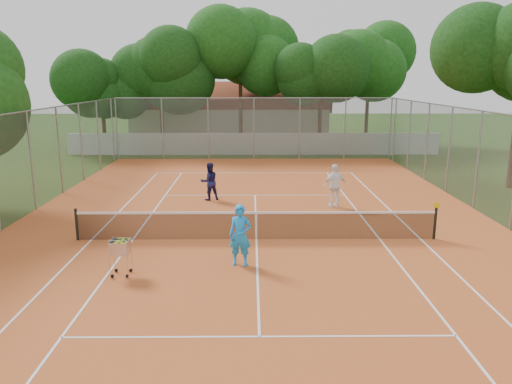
{
  "coord_description": "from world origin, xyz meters",
  "views": [
    {
      "loc": [
        -0.16,
        -15.83,
        5.28
      ],
      "look_at": [
        0.0,
        1.5,
        1.3
      ],
      "focal_mm": 35.0,
      "sensor_mm": 36.0,
      "label": 1
    }
  ],
  "objects_px": {
    "clubhouse": "(231,113)",
    "player_near": "(240,235)",
    "player_far_right": "(335,186)",
    "player_far_left": "(209,182)",
    "ball_hopper": "(121,256)",
    "tennis_net": "(256,225)"
  },
  "relations": [
    {
      "from": "player_near",
      "to": "ball_hopper",
      "type": "bearing_deg",
      "value": -158.23
    },
    {
      "from": "player_near",
      "to": "ball_hopper",
      "type": "height_order",
      "value": "player_near"
    },
    {
      "from": "tennis_net",
      "to": "player_far_left",
      "type": "height_order",
      "value": "player_far_left"
    },
    {
      "from": "clubhouse",
      "to": "player_near",
      "type": "xyz_separation_m",
      "value": [
        1.52,
        -31.3,
        -1.29
      ]
    },
    {
      "from": "tennis_net",
      "to": "player_near",
      "type": "height_order",
      "value": "player_near"
    },
    {
      "from": "player_far_right",
      "to": "ball_hopper",
      "type": "xyz_separation_m",
      "value": [
        -7.01,
        -7.35,
        -0.35
      ]
    },
    {
      "from": "clubhouse",
      "to": "player_near",
      "type": "distance_m",
      "value": 31.36
    },
    {
      "from": "player_near",
      "to": "player_far_left",
      "type": "height_order",
      "value": "player_near"
    },
    {
      "from": "tennis_net",
      "to": "ball_hopper",
      "type": "distance_m",
      "value": 4.8
    },
    {
      "from": "clubhouse",
      "to": "player_near",
      "type": "bearing_deg",
      "value": -87.22
    },
    {
      "from": "ball_hopper",
      "to": "player_far_right",
      "type": "bearing_deg",
      "value": 53.64
    },
    {
      "from": "tennis_net",
      "to": "player_near",
      "type": "relative_size",
      "value": 6.7
    },
    {
      "from": "player_far_left",
      "to": "tennis_net",
      "type": "bearing_deg",
      "value": 86.69
    },
    {
      "from": "player_near",
      "to": "clubhouse",
      "type": "bearing_deg",
      "value": 101.45
    },
    {
      "from": "clubhouse",
      "to": "tennis_net",
      "type": "bearing_deg",
      "value": -86.05
    },
    {
      "from": "player_near",
      "to": "player_far_left",
      "type": "relative_size",
      "value": 1.08
    },
    {
      "from": "clubhouse",
      "to": "player_far_right",
      "type": "height_order",
      "value": "clubhouse"
    },
    {
      "from": "tennis_net",
      "to": "clubhouse",
      "type": "bearing_deg",
      "value": 93.95
    },
    {
      "from": "clubhouse",
      "to": "ball_hopper",
      "type": "xyz_separation_m",
      "value": [
        -1.71,
        -32.05,
        -1.63
      ]
    },
    {
      "from": "clubhouse",
      "to": "player_far_left",
      "type": "xyz_separation_m",
      "value": [
        -0.01,
        -23.45,
        -1.36
      ]
    },
    {
      "from": "player_far_right",
      "to": "tennis_net",
      "type": "bearing_deg",
      "value": 34.7
    },
    {
      "from": "player_far_right",
      "to": "ball_hopper",
      "type": "height_order",
      "value": "player_far_right"
    }
  ]
}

